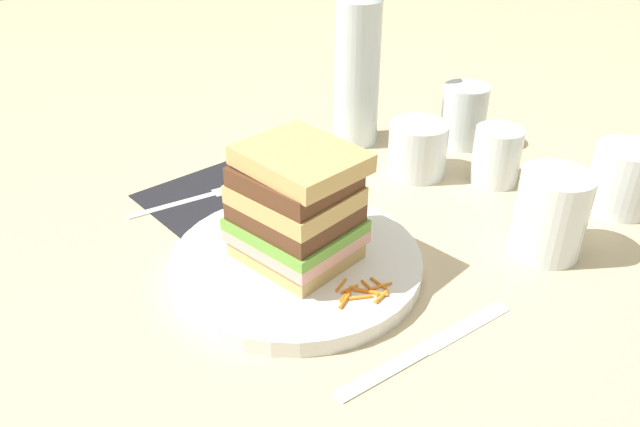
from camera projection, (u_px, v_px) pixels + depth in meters
ground_plane at (294, 267)px, 0.66m from camera, size 3.00×3.00×0.00m
main_plate at (297, 263)px, 0.65m from camera, size 0.26×0.26×0.02m
sandwich at (297, 207)px, 0.62m from camera, size 0.13×0.12×0.12m
carrot_shred_0 at (239, 221)px, 0.70m from camera, size 0.02×0.01×0.00m
carrot_shred_1 at (235, 230)px, 0.69m from camera, size 0.02×0.02×0.00m
carrot_shred_2 at (240, 228)px, 0.69m from camera, size 0.02×0.00×0.00m
carrot_shred_3 at (235, 215)px, 0.71m from camera, size 0.02×0.01×0.00m
carrot_shred_4 at (252, 217)px, 0.71m from camera, size 0.03×0.01×0.00m
carrot_shred_5 at (250, 219)px, 0.71m from camera, size 0.01×0.03×0.00m
carrot_shred_6 at (248, 235)px, 0.68m from camera, size 0.00×0.02×0.00m
carrot_shred_7 at (370, 288)px, 0.60m from camera, size 0.03×0.01×0.00m
carrot_shred_8 at (381, 286)px, 0.60m from camera, size 0.01×0.02×0.00m
carrot_shred_9 at (349, 289)px, 0.60m from camera, size 0.00×0.02×0.00m
carrot_shred_10 at (361, 297)px, 0.59m from camera, size 0.01×0.02×0.00m
carrot_shred_11 at (371, 292)px, 0.59m from camera, size 0.03×0.02×0.00m
carrot_shred_12 at (344, 295)px, 0.59m from camera, size 0.01×0.02×0.00m
carrot_shred_13 at (381, 297)px, 0.59m from camera, size 0.01×0.02×0.00m
carrot_shred_14 at (345, 300)px, 0.58m from camera, size 0.01×0.02×0.00m
carrot_shred_15 at (341, 285)px, 0.60m from camera, size 0.01×0.02×0.00m
carrot_shred_16 at (378, 283)px, 0.61m from camera, size 0.02×0.00×0.00m
napkin_dark at (214, 193)px, 0.79m from camera, size 0.15×0.18×0.00m
fork at (197, 196)px, 0.78m from camera, size 0.03×0.17×0.00m
knife at (423, 350)px, 0.55m from camera, size 0.02×0.20×0.00m
juice_glass at (550, 217)px, 0.66m from camera, size 0.08×0.08×0.09m
water_bottle at (357, 63)px, 0.87m from camera, size 0.06×0.06×0.26m
empty_tumbler_0 at (464, 116)px, 0.90m from camera, size 0.06×0.06×0.09m
empty_tumbler_1 at (499, 157)px, 0.80m from camera, size 0.06×0.06×0.07m
empty_tumbler_2 at (623, 179)px, 0.74m from camera, size 0.08×0.08×0.08m
empty_tumbler_3 at (417, 149)px, 0.83m from camera, size 0.08×0.08×0.07m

